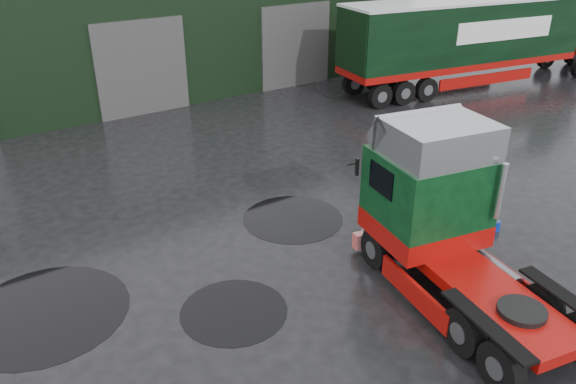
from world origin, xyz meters
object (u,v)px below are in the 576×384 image
object	(u,v)px
hero_tractor	(477,231)
lorry_right	(462,44)
warehouse	(94,20)
wash_bucket	(495,225)

from	to	relation	value
hero_tractor	lorry_right	xyz separation A→B (m)	(13.75, 12.00, 0.23)
warehouse	wash_bucket	size ratio (longest dim) A/B	111.78
hero_tractor	wash_bucket	bearing A→B (deg)	39.10
lorry_right	wash_bucket	bearing A→B (deg)	-36.03
wash_bucket	lorry_right	bearing A→B (deg)	44.55
warehouse	hero_tractor	bearing A→B (deg)	-88.17
hero_tractor	lorry_right	size ratio (longest dim) A/B	0.38
lorry_right	wash_bucket	xyz separation A→B (m)	(-10.37, -10.21, -2.03)
warehouse	wash_bucket	xyz separation A→B (m)	(4.12, -21.21, -3.02)
lorry_right	wash_bucket	distance (m)	14.69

